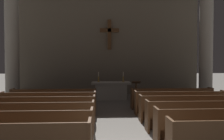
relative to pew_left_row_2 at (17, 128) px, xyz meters
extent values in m
cube|color=brown|center=(0.00, 0.04, -0.05)|extent=(3.59, 0.40, 0.05)
cube|color=brown|center=(0.00, -0.19, 0.22)|extent=(3.59, 0.05, 0.50)
cube|color=brown|center=(0.00, 0.22, -0.28)|extent=(3.59, 0.04, 0.40)
cube|color=brown|center=(1.83, 0.02, 0.00)|extent=(0.06, 0.50, 0.95)
cube|color=brown|center=(0.00, 1.17, -0.05)|extent=(3.59, 0.40, 0.05)
cube|color=brown|center=(0.00, 0.94, 0.22)|extent=(3.59, 0.05, 0.50)
cube|color=brown|center=(0.00, 1.35, -0.28)|extent=(3.59, 0.04, 0.40)
cube|color=brown|center=(1.83, 1.15, 0.00)|extent=(0.06, 0.50, 0.95)
cube|color=brown|center=(0.00, 2.30, -0.05)|extent=(3.59, 0.40, 0.05)
cube|color=brown|center=(0.00, 2.07, 0.22)|extent=(3.59, 0.05, 0.50)
cube|color=brown|center=(0.00, 2.48, -0.28)|extent=(3.59, 0.04, 0.40)
cube|color=brown|center=(1.83, 2.28, 0.00)|extent=(0.06, 0.50, 0.95)
cube|color=brown|center=(0.00, 3.43, -0.05)|extent=(3.59, 0.40, 0.05)
cube|color=brown|center=(0.00, 3.20, 0.22)|extent=(3.59, 0.05, 0.50)
cube|color=brown|center=(0.00, 3.61, -0.28)|extent=(3.59, 0.04, 0.40)
cube|color=brown|center=(1.83, 3.41, 0.00)|extent=(0.06, 0.50, 0.95)
cube|color=brown|center=(-1.83, 3.41, 0.00)|extent=(0.06, 0.50, 0.95)
cube|color=brown|center=(0.00, 4.56, -0.05)|extent=(3.59, 0.40, 0.05)
cube|color=brown|center=(0.00, 4.33, 0.22)|extent=(3.59, 0.05, 0.50)
cube|color=brown|center=(0.00, 4.74, -0.28)|extent=(3.59, 0.04, 0.40)
cube|color=brown|center=(1.83, 4.54, 0.00)|extent=(0.06, 0.50, 0.95)
cube|color=brown|center=(-1.83, 4.54, 0.00)|extent=(0.06, 0.50, 0.95)
cube|color=brown|center=(5.29, 0.22, -0.28)|extent=(3.59, 0.04, 0.40)
cube|color=brown|center=(3.46, 0.02, 0.00)|extent=(0.06, 0.50, 0.95)
cube|color=brown|center=(5.29, 1.17, -0.05)|extent=(3.59, 0.40, 0.05)
cube|color=brown|center=(5.29, 0.94, 0.22)|extent=(3.59, 0.05, 0.50)
cube|color=brown|center=(5.29, 1.35, -0.28)|extent=(3.59, 0.04, 0.40)
cube|color=brown|center=(3.46, 1.15, 0.00)|extent=(0.06, 0.50, 0.95)
cube|color=brown|center=(5.29, 2.30, -0.05)|extent=(3.59, 0.40, 0.05)
cube|color=brown|center=(5.29, 2.07, 0.22)|extent=(3.59, 0.05, 0.50)
cube|color=brown|center=(5.29, 2.48, -0.28)|extent=(3.59, 0.04, 0.40)
cube|color=brown|center=(3.46, 2.28, 0.00)|extent=(0.06, 0.50, 0.95)
cube|color=brown|center=(5.29, 3.43, -0.05)|extent=(3.59, 0.40, 0.05)
cube|color=brown|center=(5.29, 3.20, 0.22)|extent=(3.59, 0.05, 0.50)
cube|color=brown|center=(5.29, 3.61, -0.28)|extent=(3.59, 0.04, 0.40)
cube|color=brown|center=(3.46, 3.41, 0.00)|extent=(0.06, 0.50, 0.95)
cube|color=brown|center=(7.12, 3.41, 0.00)|extent=(0.06, 0.50, 0.95)
cube|color=brown|center=(5.29, 4.56, -0.05)|extent=(3.59, 0.40, 0.05)
cube|color=brown|center=(5.29, 4.33, 0.22)|extent=(3.59, 0.05, 0.50)
cube|color=brown|center=(5.29, 4.74, -0.28)|extent=(3.59, 0.04, 0.40)
cube|color=brown|center=(3.46, 4.54, 0.00)|extent=(0.06, 0.50, 0.95)
cube|color=brown|center=(7.12, 4.54, 0.00)|extent=(0.06, 0.50, 0.95)
cube|color=#ADA89E|center=(-2.70, 6.88, -0.38)|extent=(1.03, 1.03, 0.20)
cylinder|color=#ADA89E|center=(-2.70, 6.88, 2.40)|extent=(0.73, 0.73, 5.75)
cube|color=#ADA89E|center=(7.99, 6.88, -0.38)|extent=(1.03, 1.03, 0.20)
cylinder|color=#ADA89E|center=(7.99, 6.88, 2.40)|extent=(0.73, 0.73, 5.75)
cube|color=#A8A399|center=(2.65, 7.19, -0.04)|extent=(1.76, 0.72, 0.88)
cube|color=#A8A399|center=(2.65, 7.19, 0.46)|extent=(2.20, 0.90, 0.12)
cube|color=silver|center=(2.65, 7.19, 0.53)|extent=(2.09, 0.86, 0.01)
cylinder|color=#B79338|center=(1.95, 7.19, 0.54)|extent=(0.16, 0.16, 0.02)
cylinder|color=#B79338|center=(1.95, 7.19, 0.69)|extent=(0.07, 0.07, 0.31)
cylinder|color=silver|center=(1.95, 7.19, 0.97)|extent=(0.04, 0.04, 0.25)
cylinder|color=#B79338|center=(3.35, 7.19, 0.54)|extent=(0.16, 0.16, 0.02)
cylinder|color=#B79338|center=(3.35, 7.19, 0.69)|extent=(0.07, 0.07, 0.31)
cylinder|color=silver|center=(3.35, 7.19, 0.97)|extent=(0.04, 0.04, 0.25)
cube|color=#706656|center=(2.65, 9.53, 3.09)|extent=(11.86, 0.25, 7.13)
cube|color=brown|center=(2.65, 9.29, 3.44)|extent=(0.23, 0.23, 1.94)
cube|color=brown|center=(2.65, 9.29, 3.74)|extent=(1.24, 0.23, 0.23)
cylinder|color=brown|center=(3.89, 5.99, -0.46)|extent=(0.36, 0.36, 0.04)
cylinder|color=brown|center=(3.89, 5.99, 0.05)|extent=(0.10, 0.10, 1.05)
cube|color=brown|center=(3.89, 5.99, 0.60)|extent=(0.44, 0.31, 0.15)
camera|label=1|loc=(2.04, -5.64, 1.61)|focal=36.49mm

